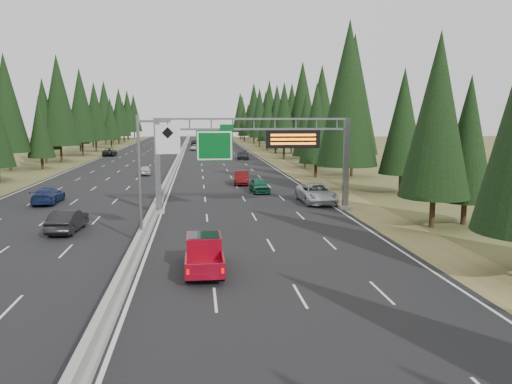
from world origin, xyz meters
TOP-DOWN VIEW (x-y plane):
  - road at (0.00, 80.00)m, footprint 32.00×260.00m
  - shoulder_right at (17.80, 80.00)m, footprint 3.60×260.00m
  - shoulder_left at (-17.80, 80.00)m, footprint 3.60×260.00m
  - median_barrier at (0.00, 80.00)m, footprint 0.70×260.00m
  - sign_gantry at (8.92, 34.88)m, footprint 16.75×0.98m
  - hov_sign_pole at (0.58, 24.97)m, footprint 2.80×0.50m
  - tree_row_right at (22.16, 74.04)m, footprint 11.94×241.91m
  - tree_row_left at (-21.93, 79.34)m, footprint 11.89×242.41m
  - silver_minivan at (14.50, 38.45)m, footprint 3.02×6.36m
  - red_pickup at (3.86, 19.07)m, footprint 1.89×5.28m
  - car_ahead_green at (10.03, 45.46)m, footprint 1.96×4.45m
  - car_ahead_dkred at (8.76, 52.17)m, footprint 2.15×4.92m
  - car_ahead_dkgrey at (12.14, 87.89)m, footprint 2.38×5.30m
  - car_ahead_white at (3.27, 115.35)m, footprint 2.94×5.57m
  - car_ahead_far at (2.70, 137.23)m, footprint 2.10×4.74m
  - car_onc_near at (-5.41, 28.78)m, footprint 1.94×4.79m
  - car_onc_blue at (-10.13, 40.92)m, footprint 2.15×5.15m
  - car_onc_white at (-3.62, 63.40)m, footprint 1.81×3.89m
  - car_onc_far at (-14.50, 99.96)m, footprint 2.96×5.81m

SIDE VIEW (x-z plane):
  - shoulder_right at x=17.80m, z-range 0.00..0.06m
  - shoulder_left at x=-17.80m, z-range 0.00..0.06m
  - road at x=0.00m, z-range 0.00..0.08m
  - median_barrier at x=0.00m, z-range -0.01..0.84m
  - car_onc_white at x=-3.62m, z-range 0.08..1.37m
  - car_onc_blue at x=-10.13m, z-range 0.08..1.57m
  - car_ahead_white at x=3.27m, z-range 0.08..1.57m
  - car_ahead_green at x=10.03m, z-range 0.08..1.57m
  - car_ahead_dkgrey at x=12.14m, z-range 0.08..1.59m
  - car_onc_near at x=-5.41m, z-range 0.08..1.63m
  - car_ahead_dkred at x=8.76m, z-range 0.08..1.65m
  - car_onc_far at x=-14.50m, z-range 0.08..1.65m
  - car_ahead_far at x=2.70m, z-range 0.08..1.67m
  - silver_minivan at x=14.50m, z-range 0.08..1.84m
  - red_pickup at x=3.86m, z-range 0.17..1.89m
  - hov_sign_pole at x=0.58m, z-range 0.72..8.72m
  - sign_gantry at x=8.92m, z-range 1.37..9.17m
  - tree_row_left at x=-21.93m, z-range -0.14..18.77m
  - tree_row_right at x=22.16m, z-range 0.08..19.01m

